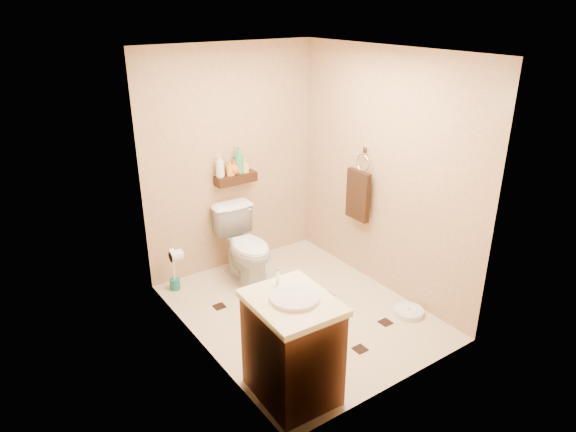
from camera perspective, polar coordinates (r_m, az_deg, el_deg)
ground at (r=5.03m, az=1.32°, el=-10.50°), size 2.50×2.50×0.00m
wall_back at (r=5.49m, az=-6.31°, el=6.15°), size 2.00×0.04×2.40m
wall_front at (r=3.63m, az=13.18°, el=-3.31°), size 2.00×0.04×2.40m
wall_left at (r=4.02m, az=-10.15°, el=-0.47°), size 0.04×2.50×2.40m
wall_right at (r=5.11m, az=10.59°, el=4.61°), size 0.04×2.50×2.40m
ceiling at (r=4.22m, az=1.63°, el=17.88°), size 2.00×2.50×0.02m
wall_shelf at (r=5.48m, az=-5.82°, el=4.15°), size 0.46×0.14×0.10m
floor_accents at (r=4.98m, az=2.05°, el=-10.87°), size 1.25×1.43×0.01m
toilet at (r=5.40m, az=-4.70°, el=-3.33°), size 0.48×0.79×0.78m
vanity at (r=3.88m, az=0.47°, el=-14.26°), size 0.58×0.70×0.95m
bathroom_scale at (r=5.10m, az=13.25°, el=-10.30°), size 0.34×0.34×0.06m
toilet_brush at (r=5.42m, az=-12.54°, el=-6.41°), size 0.11×0.11×0.47m
towel_ring at (r=5.30m, az=7.83°, el=2.56°), size 0.12×0.30×0.76m
toilet_paper at (r=4.83m, az=-12.33°, el=-4.32°), size 0.12×0.11×0.12m
bottle_a at (r=5.34m, az=-7.59°, el=5.53°), size 0.13×0.13×0.24m
bottle_b at (r=5.41m, az=-6.47°, el=5.38°), size 0.09×0.09×0.17m
bottle_c at (r=5.43m, az=-6.03°, el=5.41°), size 0.15×0.15×0.16m
bottle_d at (r=5.44m, az=-5.49°, el=6.16°), size 0.15×0.15×0.28m
bottle_e at (r=5.49m, az=-4.86°, el=5.59°), size 0.07×0.07×0.15m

